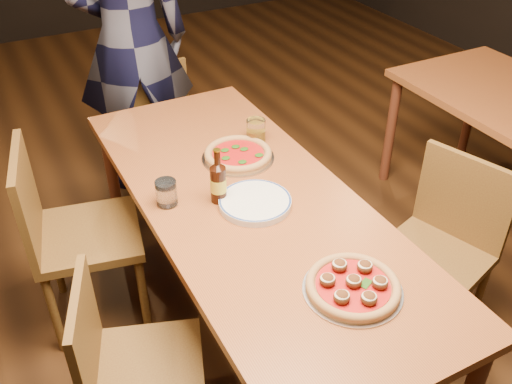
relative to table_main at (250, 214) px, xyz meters
name	(u,v)px	position (x,y,z in m)	size (l,w,h in m)	color
ground	(251,328)	(0.00, 0.00, -0.68)	(9.00, 9.00, 0.00)	black
table_main	(250,214)	(0.00, 0.00, 0.00)	(0.80, 2.00, 0.75)	brown
chair_main_nw	(147,367)	(-0.57, -0.32, -0.26)	(0.39, 0.39, 0.84)	#562F16
chair_main_sw	(88,233)	(-0.58, 0.44, -0.20)	(0.45, 0.45, 0.96)	#562F16
chair_main_e	(432,257)	(0.68, -0.36, -0.23)	(0.42, 0.42, 0.90)	#562F16
chair_end	(173,133)	(0.11, 1.24, -0.27)	(0.38, 0.38, 0.82)	#562F16
pizza_meatball	(353,286)	(0.07, -0.60, 0.09)	(0.33, 0.33, 0.06)	#B7B7BF
pizza_margherita	(238,155)	(0.10, 0.30, 0.09)	(0.32, 0.32, 0.04)	#B7B7BF
plate_stack	(255,202)	(0.00, -0.04, 0.09)	(0.29, 0.29, 0.03)	white
beer_bottle	(218,183)	(-0.11, 0.05, 0.15)	(0.06, 0.06, 0.23)	black
water_glass	(166,193)	(-0.30, 0.13, 0.12)	(0.08, 0.08, 0.10)	white
amber_glass	(256,131)	(0.24, 0.40, 0.13)	(0.09, 0.09, 0.11)	#A27312
diner	(130,40)	(-0.01, 1.45, 0.26)	(0.68, 0.45, 1.87)	black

